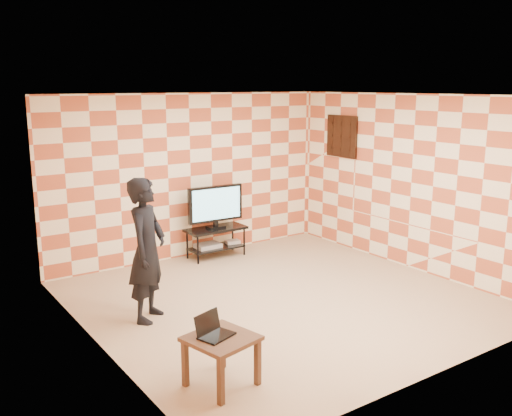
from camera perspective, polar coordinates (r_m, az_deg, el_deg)
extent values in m
plane|color=tan|center=(7.79, 2.54, -9.08)|extent=(5.00, 5.00, 0.00)
cube|color=#FEEFC3|center=(9.48, -6.55, 3.19)|extent=(5.00, 0.02, 2.70)
cube|color=#FEEFC3|center=(5.68, 18.12, -3.50)|extent=(5.00, 0.02, 2.70)
cube|color=#FEEFC3|center=(6.25, -15.94, -1.94)|extent=(0.02, 5.00, 2.70)
cube|color=#FEEFC3|center=(9.11, 15.27, 2.47)|extent=(0.02, 5.00, 2.70)
cube|color=white|center=(7.25, 2.75, 11.21)|extent=(5.00, 5.00, 0.02)
cube|color=black|center=(10.07, 8.58, 7.10)|extent=(0.04, 0.72, 0.72)
cube|color=black|center=(10.07, 8.58, 7.10)|extent=(0.04, 0.03, 0.68)
cube|color=black|center=(10.07, 8.58, 7.10)|extent=(0.04, 0.68, 0.03)
cube|color=black|center=(9.50, -4.04, -2.10)|extent=(1.01, 0.45, 0.04)
cube|color=black|center=(9.58, -4.01, -3.96)|extent=(0.91, 0.40, 0.03)
cylinder|color=black|center=(9.20, -5.83, -4.11)|extent=(0.03, 0.03, 0.50)
cylinder|color=black|center=(9.50, -6.89, -3.59)|extent=(0.03, 0.03, 0.50)
cylinder|color=black|center=(9.64, -1.19, -3.28)|extent=(0.03, 0.03, 0.50)
cylinder|color=black|center=(9.93, -2.35, -2.82)|extent=(0.03, 0.03, 0.50)
cube|color=black|center=(9.49, -4.05, -1.90)|extent=(0.30, 0.20, 0.03)
cube|color=black|center=(9.48, -4.05, -1.57)|extent=(0.07, 0.05, 0.08)
cube|color=black|center=(9.40, -4.08, 0.44)|extent=(0.98, 0.10, 0.60)
cube|color=#6EB5C8|center=(9.37, -3.96, 0.41)|extent=(0.87, 0.05, 0.51)
cube|color=#ACACAF|center=(9.53, -4.84, -3.77)|extent=(0.41, 0.30, 0.07)
cube|color=silver|center=(9.76, -2.36, -3.40)|extent=(0.26, 0.21, 0.05)
cube|color=#3D2516|center=(5.53, -3.50, -12.91)|extent=(0.70, 0.70, 0.04)
cube|color=#3D2516|center=(5.34, -3.55, -16.92)|extent=(0.06, 0.06, 0.46)
cube|color=#3D2516|center=(5.66, -7.09, -15.19)|extent=(0.06, 0.06, 0.46)
cube|color=#3D2516|center=(5.65, 0.16, -15.17)|extent=(0.06, 0.06, 0.46)
cube|color=#3D2516|center=(5.95, -3.40, -13.68)|extent=(0.06, 0.06, 0.46)
cube|color=black|center=(5.53, -3.96, -12.63)|extent=(0.38, 0.32, 0.02)
cube|color=black|center=(5.55, -4.89, -11.34)|extent=(0.32, 0.16, 0.21)
imported|color=black|center=(7.00, -10.84, -4.13)|extent=(0.76, 0.75, 1.76)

